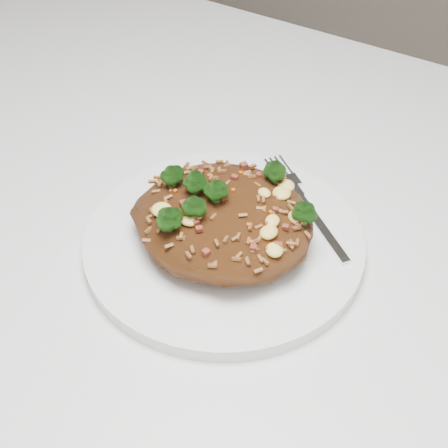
{
  "coord_description": "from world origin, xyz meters",
  "views": [
    {
      "loc": [
        0.32,
        -0.39,
        1.16
      ],
      "look_at": [
        0.1,
        -0.04,
        0.78
      ],
      "focal_mm": 50.0,
      "sensor_mm": 36.0,
      "label": 1
    }
  ],
  "objects_px": {
    "dining_table": "(173,246)",
    "fork": "(310,210)",
    "fried_rice": "(224,212)",
    "plate": "(224,241)"
  },
  "relations": [
    {
      "from": "dining_table",
      "to": "fried_rice",
      "type": "relative_size",
      "value": 7.2
    },
    {
      "from": "dining_table",
      "to": "fork",
      "type": "relative_size",
      "value": 8.63
    },
    {
      "from": "fried_rice",
      "to": "plate",
      "type": "bearing_deg",
      "value": 10.83
    },
    {
      "from": "fork",
      "to": "fried_rice",
      "type": "bearing_deg",
      "value": -88.54
    },
    {
      "from": "fork",
      "to": "plate",
      "type": "bearing_deg",
      "value": -88.42
    },
    {
      "from": "dining_table",
      "to": "fork",
      "type": "bearing_deg",
      "value": 10.41
    },
    {
      "from": "plate",
      "to": "fried_rice",
      "type": "bearing_deg",
      "value": -169.17
    },
    {
      "from": "dining_table",
      "to": "plate",
      "type": "bearing_deg",
      "value": -24.72
    },
    {
      "from": "dining_table",
      "to": "plate",
      "type": "relative_size",
      "value": 4.66
    },
    {
      "from": "fried_rice",
      "to": "fork",
      "type": "xyz_separation_m",
      "value": [
        0.05,
        0.07,
        -0.03
      ]
    }
  ]
}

